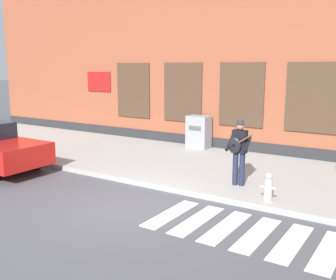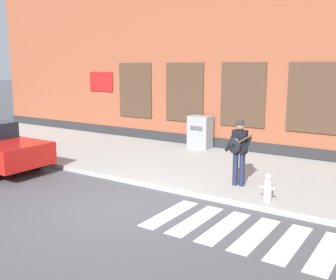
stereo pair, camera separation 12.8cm
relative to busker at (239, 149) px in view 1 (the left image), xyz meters
The scene contains 7 objects.
ground_plane 3.41m from the busker, 122.22° to the right, with size 160.00×160.00×0.00m, color #4C4C51.
sidewalk 2.55m from the busker, 137.72° to the left, with size 28.00×5.37×0.15m.
building_backdrop 6.99m from the busker, 105.33° to the left, with size 28.00×4.06×7.69m.
crosswalk 3.24m from the busker, 53.45° to the right, with size 5.20×1.90×0.01m.
busker is the anchor object (origin of this frame).
utility_box 5.01m from the busker, 130.74° to the left, with size 0.86×0.64×1.28m.
fire_hydrant 1.51m from the busker, 35.19° to the right, with size 0.38×0.20×0.70m.
Camera 1 is at (5.68, -6.90, 3.33)m, focal length 42.00 mm.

